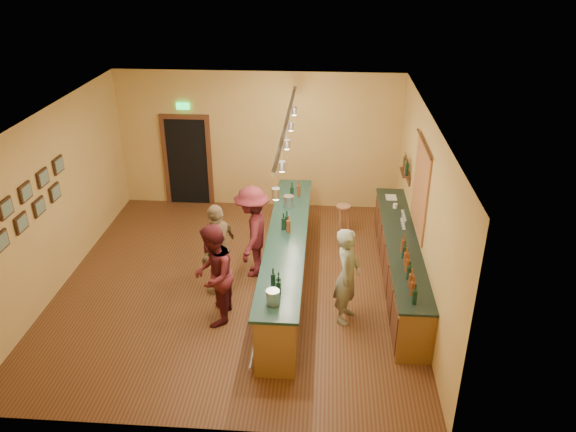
# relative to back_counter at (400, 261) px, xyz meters

# --- Properties ---
(floor) EXTENTS (7.00, 7.00, 0.00)m
(floor) POSITION_rel_back_counter_xyz_m (-2.97, -0.18, -0.49)
(floor) COLOR #502717
(floor) RESTS_ON ground
(ceiling) EXTENTS (6.50, 7.00, 0.02)m
(ceiling) POSITION_rel_back_counter_xyz_m (-2.97, -0.18, 2.71)
(ceiling) COLOR silver
(ceiling) RESTS_ON wall_back
(wall_back) EXTENTS (6.50, 0.02, 3.20)m
(wall_back) POSITION_rel_back_counter_xyz_m (-2.97, 3.32, 1.11)
(wall_back) COLOR tan
(wall_back) RESTS_ON floor
(wall_front) EXTENTS (6.50, 0.02, 3.20)m
(wall_front) POSITION_rel_back_counter_xyz_m (-2.97, -3.68, 1.11)
(wall_front) COLOR tan
(wall_front) RESTS_ON floor
(wall_left) EXTENTS (0.02, 7.00, 3.20)m
(wall_left) POSITION_rel_back_counter_xyz_m (-6.22, -0.18, 1.11)
(wall_left) COLOR tan
(wall_left) RESTS_ON floor
(wall_right) EXTENTS (0.02, 7.00, 3.20)m
(wall_right) POSITION_rel_back_counter_xyz_m (0.28, -0.18, 1.11)
(wall_right) COLOR tan
(wall_right) RESTS_ON floor
(doorway) EXTENTS (1.15, 0.09, 2.48)m
(doorway) POSITION_rel_back_counter_xyz_m (-4.67, 3.30, 0.64)
(doorway) COLOR black
(doorway) RESTS_ON wall_back
(tapestry) EXTENTS (0.03, 1.40, 1.60)m
(tapestry) POSITION_rel_back_counter_xyz_m (0.26, 0.22, 1.36)
(tapestry) COLOR maroon
(tapestry) RESTS_ON wall_right
(bottle_shelf) EXTENTS (0.17, 0.55, 0.54)m
(bottle_shelf) POSITION_rel_back_counter_xyz_m (0.20, 1.72, 1.18)
(bottle_shelf) COLOR #4F2B17
(bottle_shelf) RESTS_ON wall_right
(picture_grid) EXTENTS (0.06, 2.20, 0.70)m
(picture_grid) POSITION_rel_back_counter_xyz_m (-6.18, -0.93, 1.46)
(picture_grid) COLOR #382111
(picture_grid) RESTS_ON wall_left
(back_counter) EXTENTS (0.60, 4.55, 1.27)m
(back_counter) POSITION_rel_back_counter_xyz_m (0.00, 0.00, 0.00)
(back_counter) COLOR brown
(back_counter) RESTS_ON floor
(tasting_bar) EXTENTS (0.73, 5.10, 1.38)m
(tasting_bar) POSITION_rel_back_counter_xyz_m (-2.06, -0.18, 0.12)
(tasting_bar) COLOR brown
(tasting_bar) RESTS_ON floor
(pendant_track) EXTENTS (0.11, 4.60, 0.50)m
(pendant_track) POSITION_rel_back_counter_xyz_m (-2.06, -0.18, 2.50)
(pendant_track) COLOR silver
(pendant_track) RESTS_ON ceiling
(bartender) EXTENTS (0.56, 0.71, 1.69)m
(bartender) POSITION_rel_back_counter_xyz_m (-1.00, -1.13, 0.36)
(bartender) COLOR gray
(bartender) RESTS_ON floor
(customer_a) EXTENTS (0.67, 0.86, 1.77)m
(customer_a) POSITION_rel_back_counter_xyz_m (-3.18, -1.33, 0.40)
(customer_a) COLOR #59191E
(customer_a) RESTS_ON floor
(customer_b) EXTENTS (0.73, 1.09, 1.72)m
(customer_b) POSITION_rel_back_counter_xyz_m (-3.26, -0.42, 0.37)
(customer_b) COLOR #997A51
(customer_b) RESTS_ON floor
(customer_c) EXTENTS (0.73, 1.19, 1.79)m
(customer_c) POSITION_rel_back_counter_xyz_m (-2.73, 0.19, 0.41)
(customer_c) COLOR #59191E
(customer_c) RESTS_ON floor
(bar_stool) EXTENTS (0.31, 0.31, 0.63)m
(bar_stool) POSITION_rel_back_counter_xyz_m (-1.00, 2.02, -0.00)
(bar_stool) COLOR #926042
(bar_stool) RESTS_ON floor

